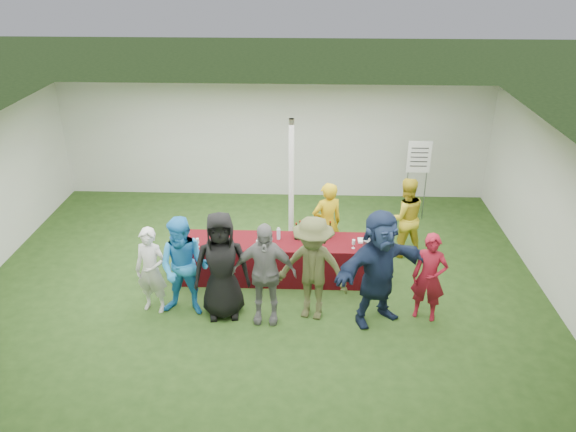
{
  "coord_description": "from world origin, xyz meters",
  "views": [
    {
      "loc": [
        0.83,
        -8.6,
        5.49
      ],
      "look_at": [
        0.48,
        0.19,
        1.25
      ],
      "focal_mm": 35.0,
      "sensor_mm": 36.0,
      "label": 1
    }
  ],
  "objects_px": {
    "staff_pourer": "(327,224)",
    "customer_1": "(184,267)",
    "customer_2": "(222,266)",
    "serving_table": "(277,259)",
    "customer_3": "(264,273)",
    "customer_6": "(429,277)",
    "dump_bucket": "(370,244)",
    "staff_back": "(405,217)",
    "wine_list_sign": "(418,163)",
    "customer_5": "(379,268)",
    "customer_4": "(313,269)",
    "customer_0": "(151,270)"
  },
  "relations": [
    {
      "from": "customer_1",
      "to": "customer_6",
      "type": "distance_m",
      "value": 3.91
    },
    {
      "from": "serving_table",
      "to": "wine_list_sign",
      "type": "bearing_deg",
      "value": 41.86
    },
    {
      "from": "customer_2",
      "to": "customer_3",
      "type": "xyz_separation_m",
      "value": [
        0.69,
        -0.12,
        -0.05
      ]
    },
    {
      "from": "customer_3",
      "to": "customer_6",
      "type": "xyz_separation_m",
      "value": [
        2.61,
        0.16,
        -0.11
      ]
    },
    {
      "from": "customer_2",
      "to": "dump_bucket",
      "type": "bearing_deg",
      "value": 12.92
    },
    {
      "from": "dump_bucket",
      "to": "customer_6",
      "type": "height_order",
      "value": "customer_6"
    },
    {
      "from": "staff_back",
      "to": "serving_table",
      "type": "bearing_deg",
      "value": 11.2
    },
    {
      "from": "staff_pourer",
      "to": "customer_1",
      "type": "height_order",
      "value": "customer_1"
    },
    {
      "from": "staff_pourer",
      "to": "dump_bucket",
      "type": "bearing_deg",
      "value": 108.49
    },
    {
      "from": "customer_4",
      "to": "customer_1",
      "type": "bearing_deg",
      "value": -166.21
    },
    {
      "from": "staff_back",
      "to": "customer_4",
      "type": "distance_m",
      "value": 2.77
    },
    {
      "from": "staff_pourer",
      "to": "customer_1",
      "type": "bearing_deg",
      "value": 12.95
    },
    {
      "from": "customer_0",
      "to": "customer_3",
      "type": "bearing_deg",
      "value": 6.21
    },
    {
      "from": "wine_list_sign",
      "to": "staff_back",
      "type": "height_order",
      "value": "wine_list_sign"
    },
    {
      "from": "serving_table",
      "to": "staff_pourer",
      "type": "bearing_deg",
      "value": 32.53
    },
    {
      "from": "customer_5",
      "to": "customer_6",
      "type": "bearing_deg",
      "value": -22.27
    },
    {
      "from": "customer_2",
      "to": "customer_5",
      "type": "xyz_separation_m",
      "value": [
        2.48,
        -0.05,
        0.05
      ]
    },
    {
      "from": "wine_list_sign",
      "to": "customer_4",
      "type": "bearing_deg",
      "value": -120.94
    },
    {
      "from": "dump_bucket",
      "to": "customer_6",
      "type": "xyz_separation_m",
      "value": [
        0.87,
        -0.9,
        -0.09
      ]
    },
    {
      "from": "serving_table",
      "to": "customer_1",
      "type": "distance_m",
      "value": 1.89
    },
    {
      "from": "staff_back",
      "to": "customer_5",
      "type": "relative_size",
      "value": 0.83
    },
    {
      "from": "customer_1",
      "to": "customer_2",
      "type": "relative_size",
      "value": 0.94
    },
    {
      "from": "customer_0",
      "to": "staff_back",
      "type": "bearing_deg",
      "value": 37.5
    },
    {
      "from": "dump_bucket",
      "to": "customer_2",
      "type": "bearing_deg",
      "value": -158.72
    },
    {
      "from": "customer_3",
      "to": "customer_1",
      "type": "bearing_deg",
      "value": 175.36
    },
    {
      "from": "customer_0",
      "to": "customer_2",
      "type": "xyz_separation_m",
      "value": [
        1.17,
        -0.09,
        0.17
      ]
    },
    {
      "from": "staff_pourer",
      "to": "customer_0",
      "type": "distance_m",
      "value": 3.32
    },
    {
      "from": "customer_2",
      "to": "customer_6",
      "type": "xyz_separation_m",
      "value": [
        3.3,
        0.05,
        -0.16
      ]
    },
    {
      "from": "customer_3",
      "to": "customer_4",
      "type": "relative_size",
      "value": 0.97
    },
    {
      "from": "customer_3",
      "to": "customer_2",
      "type": "bearing_deg",
      "value": 171.7
    },
    {
      "from": "customer_2",
      "to": "wine_list_sign",
      "type": "bearing_deg",
      "value": 37.08
    },
    {
      "from": "customer_0",
      "to": "customer_4",
      "type": "xyz_separation_m",
      "value": [
        2.61,
        -0.09,
        0.14
      ]
    },
    {
      "from": "staff_back",
      "to": "customer_2",
      "type": "xyz_separation_m",
      "value": [
        -3.21,
        -2.13,
        0.11
      ]
    },
    {
      "from": "staff_pourer",
      "to": "staff_back",
      "type": "bearing_deg",
      "value": 170.93
    },
    {
      "from": "staff_back",
      "to": "customer_2",
      "type": "height_order",
      "value": "customer_2"
    },
    {
      "from": "staff_pourer",
      "to": "customer_1",
      "type": "distance_m",
      "value": 2.89
    },
    {
      "from": "wine_list_sign",
      "to": "staff_back",
      "type": "relative_size",
      "value": 1.12
    },
    {
      "from": "serving_table",
      "to": "customer_6",
      "type": "distance_m",
      "value": 2.75
    },
    {
      "from": "dump_bucket",
      "to": "wine_list_sign",
      "type": "relative_size",
      "value": 0.13
    },
    {
      "from": "customer_0",
      "to": "customer_2",
      "type": "distance_m",
      "value": 1.18
    },
    {
      "from": "customer_0",
      "to": "customer_4",
      "type": "height_order",
      "value": "customer_4"
    },
    {
      "from": "staff_pourer",
      "to": "customer_5",
      "type": "bearing_deg",
      "value": 89.4
    },
    {
      "from": "serving_table",
      "to": "staff_back",
      "type": "relative_size",
      "value": 2.25
    },
    {
      "from": "staff_back",
      "to": "dump_bucket",
      "type": "bearing_deg",
      "value": 45.97
    },
    {
      "from": "dump_bucket",
      "to": "wine_list_sign",
      "type": "height_order",
      "value": "wine_list_sign"
    },
    {
      "from": "staff_back",
      "to": "customer_0",
      "type": "bearing_deg",
      "value": 14.34
    },
    {
      "from": "dump_bucket",
      "to": "customer_0",
      "type": "relative_size",
      "value": 0.16
    },
    {
      "from": "customer_1",
      "to": "customer_4",
      "type": "bearing_deg",
      "value": 5.79
    },
    {
      "from": "wine_list_sign",
      "to": "customer_1",
      "type": "bearing_deg",
      "value": -139.04
    },
    {
      "from": "customer_2",
      "to": "serving_table",
      "type": "bearing_deg",
      "value": 46.89
    }
  ]
}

